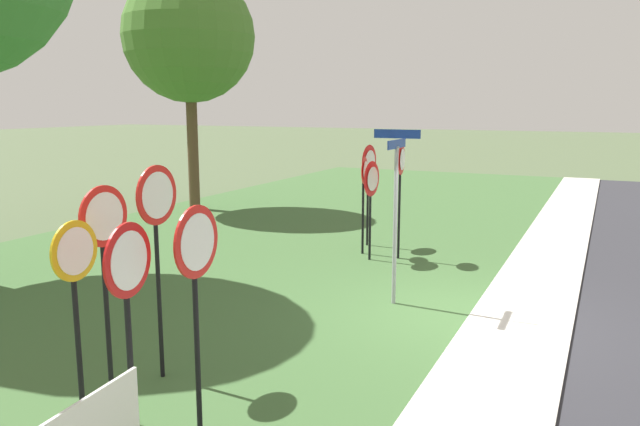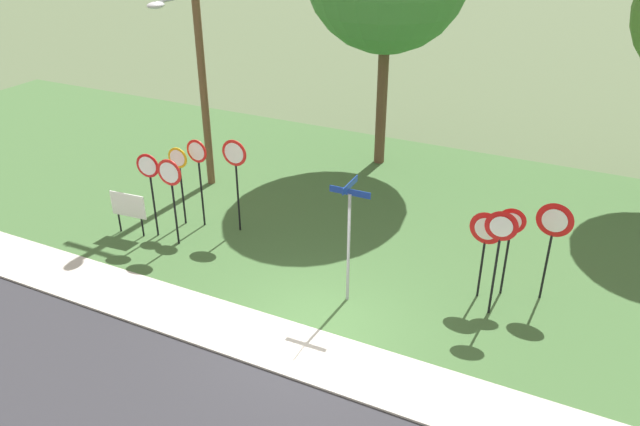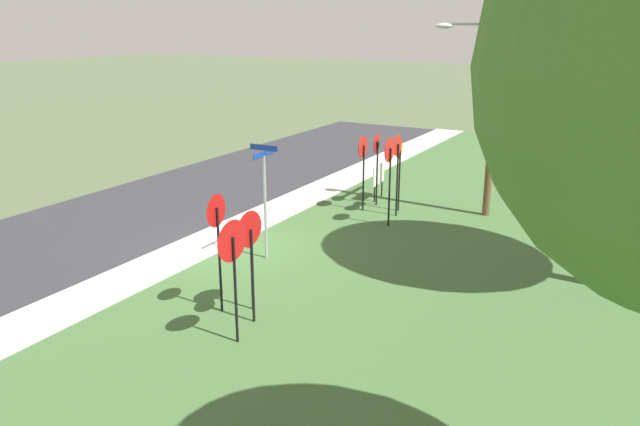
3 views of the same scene
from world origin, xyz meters
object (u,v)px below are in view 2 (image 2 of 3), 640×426
Objects in this scene: stop_sign_near_left at (171,184)px; utility_pole at (197,47)px; yield_sign_far_right at (553,229)px; yield_sign_near_right at (500,239)px; stop_sign_far_left at (198,165)px; yield_sign_near_left at (485,236)px; notice_board at (128,207)px; stop_sign_near_right at (235,166)px; yield_sign_far_left at (510,232)px; street_name_post at (349,232)px; stop_sign_far_center at (179,171)px; stop_sign_far_right at (150,178)px.

stop_sign_near_left is 0.30× the size of utility_pole.
yield_sign_near_right is at bearing -126.18° from yield_sign_far_right.
stop_sign_far_left is 3.84m from utility_pole.
yield_sign_far_right is 11.28m from utility_pole.
notice_board is at bearing -167.67° from yield_sign_near_left.
stop_sign_near_left is at bearing -67.27° from utility_pole.
stop_sign_near_right is 7.34m from yield_sign_far_left.
street_name_post reaches higher than stop_sign_near_right.
stop_sign_far_left is 1.17× the size of yield_sign_near_left.
stop_sign_far_center is at bearing -169.28° from stop_sign_near_right.
stop_sign_far_right is at bearing -147.60° from stop_sign_near_right.
yield_sign_far_left is at bearing 0.56° from stop_sign_far_right.
stop_sign_near_right is 1.09× the size of yield_sign_far_right.
yield_sign_far_left is at bearing -161.89° from yield_sign_far_right.
utility_pole is at bearing 159.78° from yield_sign_far_left.
stop_sign_far_left reaches higher than yield_sign_far_left.
street_name_post is at bearing -6.66° from notice_board.
yield_sign_near_left is 0.89× the size of yield_sign_far_right.
stop_sign_near_left is at bearing 175.56° from street_name_post.
yield_sign_far_right is (9.85, 0.66, 0.21)m from stop_sign_far_center.
street_name_post is 2.45× the size of notice_board.
yield_sign_near_left is (8.76, 1.01, -0.11)m from stop_sign_far_right.
street_name_post reaches higher than yield_sign_near_right.
stop_sign_far_left reaches higher than yield_sign_far_right.
yield_sign_near_left is 0.73× the size of street_name_post.
stop_sign_far_right is 1.10× the size of yield_sign_near_left.
utility_pole reaches higher than yield_sign_near_right.
stop_sign_far_center is at bearing -174.50° from yield_sign_near_left.
notice_board is at bearing -138.42° from stop_sign_far_left.
yield_sign_near_right is 10.60m from utility_pole.
stop_sign_near_left is at bearing -165.27° from yield_sign_far_right.
stop_sign_near_right reaches higher than yield_sign_far_right.
yield_sign_far_left is (0.48, 0.36, 0.03)m from yield_sign_near_left.
stop_sign_near_left is 8.03m from yield_sign_near_left.
street_name_post is at bearing -6.24° from stop_sign_near_left.
stop_sign_near_left reaches higher than stop_sign_far_center.
yield_sign_near_left is 0.27× the size of utility_pole.
stop_sign_far_center is at bearing 44.82° from notice_board.
yield_sign_far_right reaches higher than stop_sign_near_left.
yield_sign_near_left reaches higher than notice_board.
yield_sign_far_left is 0.92m from yield_sign_far_right.
stop_sign_far_center is 9.88m from yield_sign_far_right.
utility_pole is (-6.72, 3.92, 2.67)m from street_name_post.
stop_sign_far_left is (-1.09, -0.20, -0.11)m from stop_sign_near_right.
yield_sign_near_right is at bearing 15.26° from street_name_post.
stop_sign_near_right is at bearing -177.28° from yield_sign_near_left.
stop_sign_far_right reaches higher than yield_sign_near_left.
yield_sign_near_left is at bearing 27.11° from street_name_post.
stop_sign_near_left is 2.01× the size of notice_board.
stop_sign_far_left is 1.00× the size of yield_sign_near_right.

